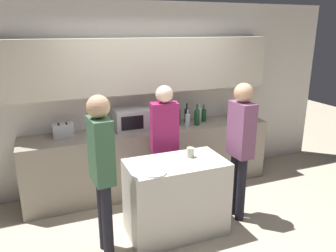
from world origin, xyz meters
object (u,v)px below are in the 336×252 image
(bottle_0, at_px, (165,117))
(bottle_3, at_px, (188,120))
(bottle_5, at_px, (197,117))
(bottle_1, at_px, (173,119))
(cup_0, at_px, (190,152))
(potted_plant, at_px, (242,105))
(toaster, at_px, (63,131))
(bottle_7, at_px, (203,115))
(microwave, at_px, (132,119))
(bottle_2, at_px, (177,117))
(bottle_6, at_px, (199,115))
(plate_on_island, at_px, (154,172))
(person_right, at_px, (102,163))
(person_center, at_px, (241,140))
(bottle_4, at_px, (187,115))
(person_left, at_px, (164,137))

(bottle_0, relative_size, bottle_3, 1.20)
(bottle_5, bearing_deg, bottle_3, -172.23)
(bottle_1, height_order, cup_0, bottle_1)
(potted_plant, bearing_deg, bottle_0, 178.69)
(toaster, height_order, bottle_7, bottle_7)
(microwave, relative_size, bottle_2, 1.62)
(bottle_6, bearing_deg, bottle_2, -177.55)
(potted_plant, bearing_deg, plate_on_island, -144.80)
(plate_on_island, xyz_separation_m, person_right, (-0.52, 0.11, 0.14))
(plate_on_island, bearing_deg, bottle_5, 48.46)
(bottle_1, distance_m, cup_0, 1.12)
(bottle_0, distance_m, plate_on_island, 1.62)
(bottle_5, relative_size, bottle_7, 1.23)
(microwave, distance_m, person_center, 1.58)
(bottle_6, bearing_deg, toaster, 179.28)
(microwave, bearing_deg, plate_on_island, -96.82)
(cup_0, bearing_deg, toaster, 138.50)
(potted_plant, bearing_deg, bottle_4, 178.95)
(bottle_4, height_order, person_left, person_left)
(cup_0, bearing_deg, bottle_3, 66.71)
(bottle_0, height_order, bottle_1, bottle_0)
(plate_on_island, xyz_separation_m, cup_0, (0.53, 0.26, 0.05))
(potted_plant, relative_size, bottle_4, 1.31)
(bottle_4, height_order, bottle_7, bottle_4)
(microwave, distance_m, toaster, 0.95)
(potted_plant, xyz_separation_m, person_right, (-2.53, -1.31, -0.10))
(bottle_4, distance_m, person_center, 1.25)
(microwave, height_order, bottle_7, microwave)
(toaster, xyz_separation_m, person_left, (1.19, -0.66, -0.04))
(toaster, bearing_deg, bottle_5, -4.61)
(bottle_4, relative_size, bottle_5, 0.94)
(bottle_5, bearing_deg, potted_plant, 9.77)
(microwave, bearing_deg, toaster, 179.91)
(bottle_6, bearing_deg, microwave, 178.72)
(bottle_4, bearing_deg, cup_0, -113.08)
(bottle_6, distance_m, person_left, 1.04)
(bottle_2, xyz_separation_m, person_left, (-0.45, -0.62, -0.07))
(toaster, xyz_separation_m, potted_plant, (2.79, -0.00, 0.11))
(bottle_0, distance_m, bottle_2, 0.18)
(bottle_0, bearing_deg, plate_on_island, -115.50)
(bottle_1, distance_m, person_right, 1.78)
(bottle_3, distance_m, person_center, 1.07)
(cup_0, bearing_deg, person_left, 104.19)
(bottle_4, xyz_separation_m, cup_0, (-0.50, -1.18, -0.11))
(bottle_6, bearing_deg, potted_plant, 1.84)
(toaster, bearing_deg, person_center, -32.29)
(bottle_6, height_order, cup_0, bottle_6)
(bottle_0, bearing_deg, cup_0, -97.55)
(bottle_1, bearing_deg, person_left, -121.70)
(bottle_2, distance_m, person_center, 1.23)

